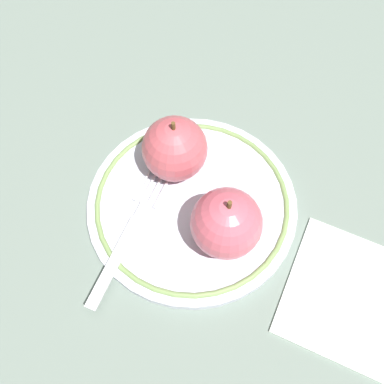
{
  "coord_description": "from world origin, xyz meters",
  "views": [
    {
      "loc": [
        0.17,
        0.17,
        0.43
      ],
      "look_at": [
        0.01,
        0.02,
        0.03
      ],
      "focal_mm": 40.0,
      "sensor_mm": 36.0,
      "label": 1
    }
  ],
  "objects_px": {
    "plate": "(192,203)",
    "fork": "(131,230)",
    "apple_red_whole": "(226,223)",
    "apple_second_whole": "(175,149)",
    "napkin_folded": "(359,300)"
  },
  "relations": [
    {
      "from": "plate",
      "to": "apple_red_whole",
      "type": "xyz_separation_m",
      "value": [
        0.01,
        0.05,
        0.04
      ]
    },
    {
      "from": "plate",
      "to": "apple_second_whole",
      "type": "distance_m",
      "value": 0.06
    },
    {
      "from": "plate",
      "to": "napkin_folded",
      "type": "distance_m",
      "value": 0.2
    },
    {
      "from": "apple_second_whole",
      "to": "fork",
      "type": "distance_m",
      "value": 0.1
    },
    {
      "from": "plate",
      "to": "napkin_folded",
      "type": "relative_size",
      "value": 1.62
    },
    {
      "from": "apple_second_whole",
      "to": "napkin_folded",
      "type": "relative_size",
      "value": 0.56
    },
    {
      "from": "apple_second_whole",
      "to": "napkin_folded",
      "type": "height_order",
      "value": "apple_second_whole"
    },
    {
      "from": "plate",
      "to": "fork",
      "type": "height_order",
      "value": "fork"
    },
    {
      "from": "fork",
      "to": "plate",
      "type": "bearing_deg",
      "value": -38.58
    },
    {
      "from": "apple_red_whole",
      "to": "fork",
      "type": "relative_size",
      "value": 0.44
    },
    {
      "from": "plate",
      "to": "fork",
      "type": "xyz_separation_m",
      "value": [
        0.07,
        -0.02,
        0.01
      ]
    },
    {
      "from": "apple_red_whole",
      "to": "fork",
      "type": "height_order",
      "value": "apple_red_whole"
    },
    {
      "from": "apple_red_whole",
      "to": "apple_second_whole",
      "type": "relative_size",
      "value": 1.0
    },
    {
      "from": "apple_second_whole",
      "to": "napkin_folded",
      "type": "distance_m",
      "value": 0.24
    },
    {
      "from": "napkin_folded",
      "to": "plate",
      "type": "bearing_deg",
      "value": -79.08
    }
  ]
}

